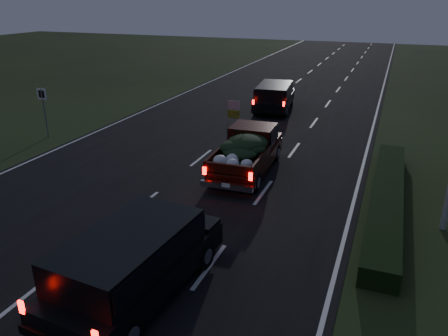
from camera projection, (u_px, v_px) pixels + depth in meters
The scene contains 7 objects.
ground at pixel (142, 205), 14.94m from camera, with size 120.00×120.00×0.00m, color black.
road_asphalt at pixel (142, 205), 14.94m from camera, with size 14.00×120.00×0.02m, color black.
hedge_row at pixel (387, 198), 14.79m from camera, with size 1.00×10.00×0.60m, color black.
route_sign at pixel (43, 105), 21.54m from camera, with size 0.55×0.08×2.50m.
pickup_truck at pixel (247, 149), 17.48m from camera, with size 2.11×4.99×2.58m.
lead_suv at pixel (274, 94), 26.82m from camera, with size 2.47×4.88×1.35m.
rear_suv at pixel (133, 257), 10.06m from camera, with size 2.45×5.09×1.42m.
Camera 1 is at (7.52, -11.47, 6.70)m, focal length 35.00 mm.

